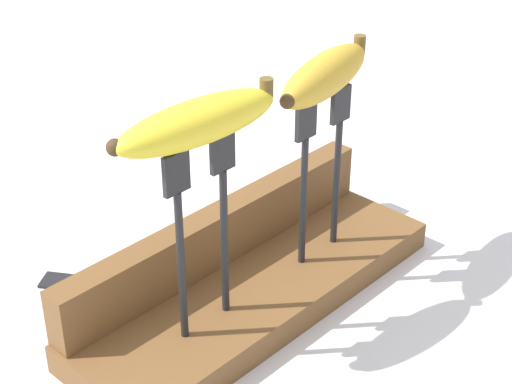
% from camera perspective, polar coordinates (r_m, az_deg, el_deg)
% --- Properties ---
extents(ground_plane, '(3.00, 3.00, 0.00)m').
position_cam_1_polar(ground_plane, '(0.85, 0.00, -7.62)').
color(ground_plane, silver).
extents(wooden_board, '(0.41, 0.13, 0.03)m').
position_cam_1_polar(wooden_board, '(0.84, 0.00, -6.82)').
color(wooden_board, brown).
rests_on(wooden_board, ground).
extents(board_backstop, '(0.40, 0.03, 0.06)m').
position_cam_1_polar(board_backstop, '(0.84, -2.58, -2.94)').
color(board_backstop, brown).
rests_on(board_backstop, wooden_board).
extents(fork_stand_left, '(0.08, 0.01, 0.19)m').
position_cam_1_polar(fork_stand_left, '(0.71, -3.74, -1.96)').
color(fork_stand_left, black).
rests_on(fork_stand_left, wooden_board).
extents(fork_stand_right, '(0.08, 0.01, 0.18)m').
position_cam_1_polar(fork_stand_right, '(0.82, 4.54, 2.12)').
color(fork_stand_right, black).
rests_on(fork_stand_right, wooden_board).
extents(banana_raised_left, '(0.16, 0.06, 0.04)m').
position_cam_1_polar(banana_raised_left, '(0.67, -4.01, 4.85)').
color(banana_raised_left, yellow).
rests_on(banana_raised_left, fork_stand_left).
extents(banana_raised_right, '(0.15, 0.07, 0.04)m').
position_cam_1_polar(banana_raised_right, '(0.78, 4.80, 8.05)').
color(banana_raised_right, gold).
rests_on(banana_raised_right, fork_stand_right).
extents(fork_fallen_far, '(0.10, 0.14, 0.01)m').
position_cam_1_polar(fork_fallen_far, '(0.88, -11.19, -6.24)').
color(fork_fallen_far, black).
rests_on(fork_fallen_far, ground).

